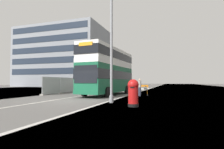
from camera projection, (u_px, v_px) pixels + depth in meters
ground at (74, 101)px, 13.76m from camera, size 140.00×280.00×0.10m
double_decker_bus at (109, 71)px, 20.29m from camera, size 3.31×10.28×5.16m
lamppost_foreground at (111, 49)px, 12.60m from camera, size 0.29×0.70×7.98m
red_pillar_postbox at (133, 92)px, 10.54m from camera, size 0.66×0.66×1.61m
roadworks_barrier at (139, 89)px, 19.55m from camera, size 1.98×0.73×1.13m
construction_site_fence at (94, 84)px, 32.31m from camera, size 0.44×27.40×2.08m
car_oncoming_near at (119, 84)px, 40.27m from camera, size 2.02×4.53×2.14m
car_receding_mid at (127, 84)px, 49.42m from camera, size 2.05×4.46×2.12m
bare_tree_far_verge_near at (93, 77)px, 52.57m from camera, size 3.11×3.17×5.73m
bare_tree_far_verge_mid at (107, 80)px, 58.85m from camera, size 2.90×2.65×4.25m
bare_tree_far_verge_far at (102, 79)px, 56.69m from camera, size 2.34×2.58×4.67m
pedestrian_at_kerb at (140, 87)px, 18.59m from camera, size 0.34×0.34×1.79m
backdrop_office_block at (64, 58)px, 59.05m from camera, size 27.14×16.95×18.68m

